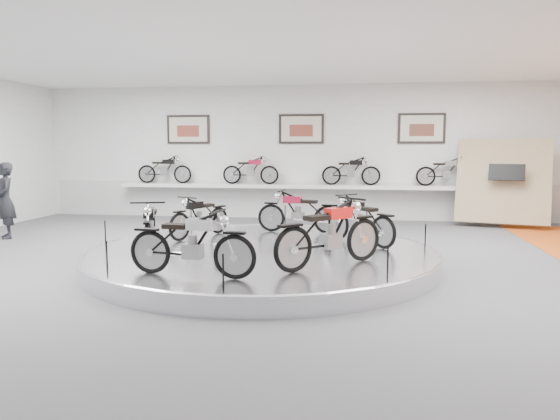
# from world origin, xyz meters

# --- Properties ---
(floor) EXTENTS (16.00, 16.00, 0.00)m
(floor) POSITION_xyz_m (0.00, 0.00, 0.00)
(floor) COLOR #505052
(floor) RESTS_ON ground
(ceiling) EXTENTS (16.00, 16.00, 0.00)m
(ceiling) POSITION_xyz_m (0.00, 0.00, 4.00)
(ceiling) COLOR white
(ceiling) RESTS_ON wall_back
(wall_back) EXTENTS (16.00, 0.00, 16.00)m
(wall_back) POSITION_xyz_m (0.00, 7.00, 2.00)
(wall_back) COLOR white
(wall_back) RESTS_ON floor
(dado_band) EXTENTS (15.68, 0.04, 1.10)m
(dado_band) POSITION_xyz_m (0.00, 6.98, 0.55)
(dado_band) COLOR #BCBCBA
(dado_band) RESTS_ON floor
(display_platform) EXTENTS (6.40, 6.40, 0.30)m
(display_platform) POSITION_xyz_m (0.00, 0.30, 0.15)
(display_platform) COLOR silver
(display_platform) RESTS_ON floor
(platform_rim) EXTENTS (6.40, 6.40, 0.10)m
(platform_rim) POSITION_xyz_m (0.00, 0.30, 0.27)
(platform_rim) COLOR #B2B2BA
(platform_rim) RESTS_ON display_platform
(shelf) EXTENTS (11.00, 0.55, 0.10)m
(shelf) POSITION_xyz_m (0.00, 6.70, 1.00)
(shelf) COLOR silver
(shelf) RESTS_ON wall_back
(poster_left) EXTENTS (1.35, 0.06, 0.88)m
(poster_left) POSITION_xyz_m (-3.50, 6.96, 2.70)
(poster_left) COLOR beige
(poster_left) RESTS_ON wall_back
(poster_center) EXTENTS (1.35, 0.06, 0.88)m
(poster_center) POSITION_xyz_m (0.00, 6.96, 2.70)
(poster_center) COLOR beige
(poster_center) RESTS_ON wall_back
(poster_right) EXTENTS (1.35, 0.06, 0.88)m
(poster_right) POSITION_xyz_m (3.50, 6.96, 2.70)
(poster_right) COLOR beige
(poster_right) RESTS_ON wall_back
(display_panel) EXTENTS (2.56, 1.52, 2.30)m
(display_panel) POSITION_xyz_m (5.60, 6.10, 1.25)
(display_panel) COLOR tan
(display_panel) RESTS_ON floor
(shelf_bike_a) EXTENTS (1.22, 0.43, 0.73)m
(shelf_bike_a) POSITION_xyz_m (-4.20, 6.70, 1.42)
(shelf_bike_a) COLOR black
(shelf_bike_a) RESTS_ON shelf
(shelf_bike_b) EXTENTS (1.22, 0.43, 0.73)m
(shelf_bike_b) POSITION_xyz_m (-1.50, 6.70, 1.42)
(shelf_bike_b) COLOR maroon
(shelf_bike_b) RESTS_ON shelf
(shelf_bike_c) EXTENTS (1.22, 0.43, 0.73)m
(shelf_bike_c) POSITION_xyz_m (1.50, 6.70, 1.42)
(shelf_bike_c) COLOR black
(shelf_bike_c) RESTS_ON shelf
(shelf_bike_d) EXTENTS (1.22, 0.43, 0.73)m
(shelf_bike_d) POSITION_xyz_m (4.20, 6.70, 1.42)
(shelf_bike_d) COLOR #BABABF
(shelf_bike_d) RESTS_ON shelf
(bike_a) EXTENTS (1.51, 1.57, 0.95)m
(bike_a) POSITION_xyz_m (1.77, 1.14, 0.77)
(bike_a) COLOR black
(bike_a) RESTS_ON display_platform
(bike_b) EXTENTS (1.65, 0.77, 0.93)m
(bike_b) POSITION_xyz_m (0.46, 2.33, 0.77)
(bike_b) COLOR maroon
(bike_b) RESTS_ON display_platform
(bike_c) EXTENTS (1.12, 1.57, 0.88)m
(bike_c) POSITION_xyz_m (-1.51, 1.44, 0.74)
(bike_c) COLOR black
(bike_c) RESTS_ON display_platform
(bike_d) EXTENTS (1.06, 1.76, 0.97)m
(bike_d) POSITION_xyz_m (-1.83, -0.47, 0.79)
(bike_d) COLOR black
(bike_d) RESTS_ON display_platform
(bike_e) EXTENTS (1.74, 0.80, 0.98)m
(bike_e) POSITION_xyz_m (-0.63, -1.91, 0.79)
(bike_e) COLOR #BABABF
(bike_e) RESTS_ON display_platform
(bike_f) EXTENTS (1.75, 1.73, 1.07)m
(bike_f) POSITION_xyz_m (1.31, -0.96, 0.84)
(bike_f) COLOR red
(bike_f) RESTS_ON display_platform
(visitor) EXTENTS (0.76, 0.78, 1.81)m
(visitor) POSITION_xyz_m (-6.55, 2.37, 0.91)
(visitor) COLOR black
(visitor) RESTS_ON floor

